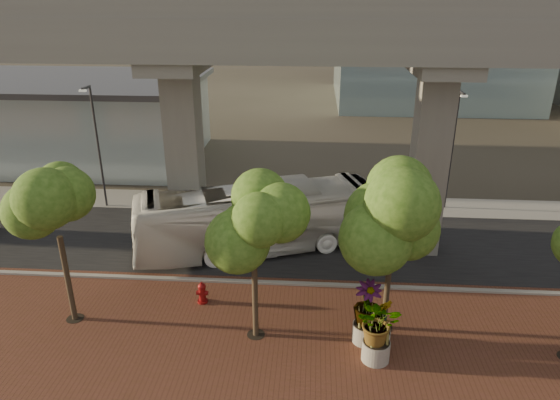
{
  "coord_description": "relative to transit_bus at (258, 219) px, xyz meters",
  "views": [
    {
      "loc": [
        0.42,
        -21.48,
        12.37
      ],
      "look_at": [
        -1.13,
        0.5,
        3.17
      ],
      "focal_mm": 32.0,
      "sensor_mm": 36.0,
      "label": 1
    }
  ],
  "objects": [
    {
      "name": "transit_bus",
      "position": [
        0.0,
        0.0,
        0.0
      ],
      "size": [
        12.71,
        6.69,
        3.46
      ],
      "primitive_type": "imported",
      "rotation": [
        0.0,
        0.0,
        1.89
      ],
      "color": "white",
      "rests_on": "ground"
    },
    {
      "name": "streetlamp_east",
      "position": [
        10.9,
        6.06,
        2.49
      ],
      "size": [
        0.36,
        1.05,
        7.22
      ],
      "color": "#2B2A2F",
      "rests_on": "ground"
    },
    {
      "name": "planter_front",
      "position": [
        5.17,
        -8.14,
        -0.18
      ],
      "size": [
        2.23,
        2.23,
        2.46
      ],
      "color": "gray",
      "rests_on": "ground"
    },
    {
      "name": "far_sidewalk",
      "position": [
        2.33,
        6.17,
        -1.7
      ],
      "size": [
        90.0,
        3.0,
        0.06
      ],
      "primitive_type": "cube",
      "color": "#99968E",
      "rests_on": "ground"
    },
    {
      "name": "street_tree_far_west",
      "position": [
        -6.79,
        -6.53,
        3.1
      ],
      "size": [
        3.57,
        3.57,
        6.42
      ],
      "color": "#473A28",
      "rests_on": "ground"
    },
    {
      "name": "curb_strip",
      "position": [
        2.33,
        -3.33,
        -1.65
      ],
      "size": [
        70.0,
        0.25,
        0.16
      ],
      "primitive_type": "cube",
      "color": "#99968E",
      "rests_on": "ground"
    },
    {
      "name": "fire_hydrant",
      "position": [
        -1.84,
        -5.0,
        -1.2
      ],
      "size": [
        0.49,
        0.44,
        0.98
      ],
      "color": "maroon",
      "rests_on": "ground"
    },
    {
      "name": "planter_left",
      "position": [
        5.33,
        -7.42,
        -0.35
      ],
      "size": [
        1.98,
        1.98,
        2.17
      ],
      "color": "gray",
      "rests_on": "ground"
    },
    {
      "name": "ground",
      "position": [
        2.33,
        -1.33,
        -1.73
      ],
      "size": [
        160.0,
        160.0,
        0.0
      ],
      "primitive_type": "plane",
      "color": "#3B362B",
      "rests_on": "ground"
    },
    {
      "name": "street_tree_near_east",
      "position": [
        5.7,
        -6.24,
        3.2
      ],
      "size": [
        4.07,
        4.07,
        6.75
      ],
      "color": "#473A28",
      "rests_on": "ground"
    },
    {
      "name": "station_pavilion",
      "position": [
        -17.67,
        14.67,
        1.49
      ],
      "size": [
        23.0,
        13.0,
        6.3
      ],
      "color": "silver",
      "rests_on": "ground"
    },
    {
      "name": "street_tree_near_west",
      "position": [
        0.69,
        -7.04,
        3.01
      ],
      "size": [
        3.58,
        3.58,
        6.34
      ],
      "color": "#473A28",
      "rests_on": "ground"
    },
    {
      "name": "planter_right",
      "position": [
        4.88,
        -7.1,
        -0.13
      ],
      "size": [
        2.38,
        2.38,
        2.54
      ],
      "color": "#ABA79A",
      "rests_on": "ground"
    },
    {
      "name": "streetlamp_west",
      "position": [
        -10.08,
        4.87,
        2.63
      ],
      "size": [
        0.37,
        1.08,
        7.47
      ],
      "color": "#323237",
      "rests_on": "ground"
    },
    {
      "name": "brick_plaza",
      "position": [
        2.33,
        -9.33,
        -1.7
      ],
      "size": [
        70.0,
        13.0,
        0.06
      ],
      "primitive_type": "cube",
      "color": "brown",
      "rests_on": "ground"
    },
    {
      "name": "asphalt_road",
      "position": [
        2.33,
        0.67,
        -1.71
      ],
      "size": [
        90.0,
        8.0,
        0.04
      ],
      "primitive_type": "cube",
      "color": "black",
      "rests_on": "ground"
    },
    {
      "name": "transit_viaduct",
      "position": [
        2.33,
        0.67,
        5.56
      ],
      "size": [
        72.0,
        5.6,
        12.4
      ],
      "color": "gray",
      "rests_on": "ground"
    }
  ]
}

